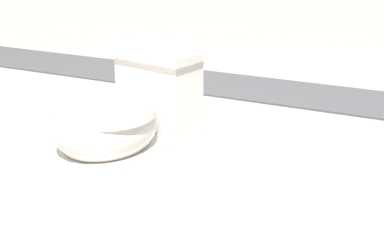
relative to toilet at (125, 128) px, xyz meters
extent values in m
plane|color=#A8A59E|center=(-0.21, 0.05, -0.22)|extent=(14.00, 14.00, 0.00)
cube|color=#4C4C51|center=(-1.50, 0.55, -0.21)|extent=(0.56, 8.00, 0.01)
cube|color=white|center=(0.00, 0.00, -0.14)|extent=(0.66, 0.45, 0.17)
ellipsoid|color=white|center=(0.09, -0.02, 0.04)|extent=(0.50, 0.44, 0.28)
cylinder|color=white|center=(0.09, -0.02, 0.10)|extent=(0.46, 0.46, 0.03)
cube|color=white|center=(-0.21, 0.04, 0.10)|extent=(0.25, 0.37, 0.30)
cube|color=white|center=(-0.21, 0.04, 0.27)|extent=(0.27, 0.40, 0.04)
cylinder|color=silver|center=(-0.19, 0.12, 0.29)|extent=(0.02, 0.02, 0.01)
camera|label=1|loc=(1.70, 1.13, 0.74)|focal=50.00mm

